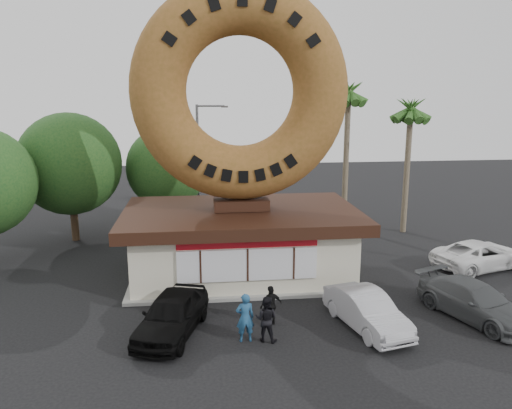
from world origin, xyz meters
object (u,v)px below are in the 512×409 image
object	(u,v)px
street_lamp	(200,158)
person_right	(271,305)
car_black	(172,314)
car_white	(481,255)
car_silver	(367,311)
giant_donut	(240,92)
car_grey	(475,301)
person_left	(245,318)
donut_shop	(241,240)
person_center	(266,319)

from	to	relation	value
street_lamp	person_right	distance (m)	16.20
street_lamp	car_black	distance (m)	16.39
car_black	car_white	world-z (taller)	car_black
car_black	car_silver	xyz separation A→B (m)	(7.29, -0.37, -0.07)
car_silver	car_white	distance (m)	9.81
street_lamp	car_silver	bearing A→B (deg)	-69.62
giant_donut	car_grey	distance (m)	13.28
person_left	person_right	world-z (taller)	person_left
street_lamp	car_black	world-z (taller)	street_lamp
car_silver	car_grey	size ratio (longest dim) A/B	0.88
giant_donut	donut_shop	bearing A→B (deg)	-90.00
car_black	car_grey	size ratio (longest dim) A/B	0.93
donut_shop	car_grey	bearing A→B (deg)	-34.17
giant_donut	car_silver	size ratio (longest dim) A/B	2.33
car_grey	person_right	bearing A→B (deg)	156.37
car_grey	person_left	bearing A→B (deg)	164.25
person_left	person_right	xyz separation A→B (m)	(1.11, 1.22, -0.12)
donut_shop	person_center	world-z (taller)	donut_shop
person_center	car_black	size ratio (longest dim) A/B	0.37
car_silver	donut_shop	bearing A→B (deg)	109.86
street_lamp	person_right	world-z (taller)	street_lamp
person_center	car_silver	bearing A→B (deg)	-151.70
donut_shop	car_grey	xyz separation A→B (m)	(8.72, -5.92, -1.06)
street_lamp	car_silver	world-z (taller)	street_lamp
person_left	person_center	distance (m)	0.75
donut_shop	giant_donut	xyz separation A→B (m)	(0.00, 0.02, 7.02)
giant_donut	car_grey	size ratio (longest dim) A/B	2.04
car_black	car_grey	xyz separation A→B (m)	(11.81, -0.02, -0.06)
person_left	car_grey	size ratio (longest dim) A/B	0.37
person_right	car_grey	bearing A→B (deg)	155.95
person_center	giant_donut	bearing A→B (deg)	-67.38
donut_shop	person_left	bearing A→B (deg)	-93.91
person_left	car_grey	bearing A→B (deg)	-178.36
person_center	person_right	xyz separation A→B (m)	(0.37, 1.26, -0.06)
donut_shop	person_right	size ratio (longest dim) A/B	7.15
giant_donut	person_left	world-z (taller)	giant_donut
person_center	car_white	size ratio (longest dim) A/B	0.33
street_lamp	person_left	size ratio (longest dim) A/B	4.40
person_left	car_black	size ratio (longest dim) A/B	0.40
person_right	car_silver	distance (m)	3.62
giant_donut	person_left	size ratio (longest dim) A/B	5.49
giant_donut	car_silver	distance (m)	11.06
car_black	street_lamp	bearing A→B (deg)	102.84
giant_donut	person_center	xyz separation A→B (m)	(0.28, -6.84, -7.94)
giant_donut	car_silver	bearing A→B (deg)	-56.28
donut_shop	car_grey	world-z (taller)	donut_shop
person_right	car_white	world-z (taller)	person_right
person_right	car_grey	size ratio (longest dim) A/B	0.32
person_center	car_silver	world-z (taller)	person_center
giant_donut	person_left	xyz separation A→B (m)	(-0.46, -6.79, -7.87)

